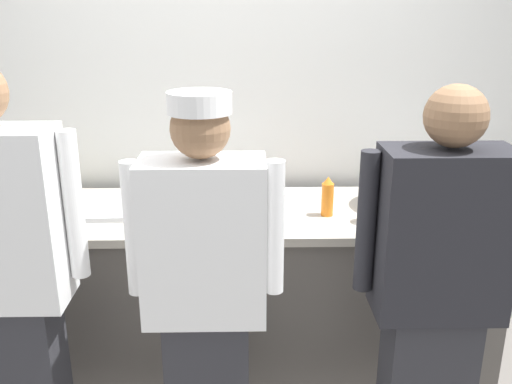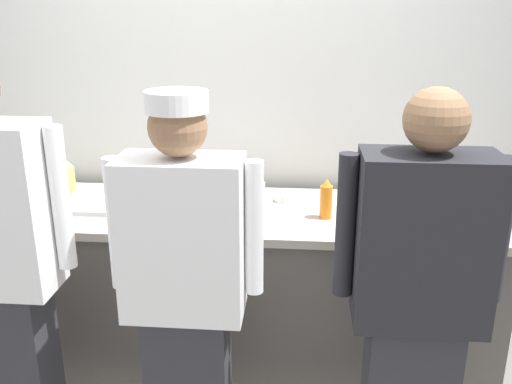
{
  "view_description": "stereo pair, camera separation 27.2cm",
  "coord_description": "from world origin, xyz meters",
  "px_view_note": "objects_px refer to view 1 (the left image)",
  "views": [
    {
      "loc": [
        0.08,
        -2.18,
        1.85
      ],
      "look_at": [
        0.13,
        0.4,
        0.99
      ],
      "focal_mm": 38.69,
      "sensor_mm": 36.0,
      "label": 1
    },
    {
      "loc": [
        0.35,
        -2.17,
        1.85
      ],
      "look_at": [
        0.13,
        0.4,
        0.99
      ],
      "focal_mm": 38.69,
      "sensor_mm": 36.0,
      "label": 2
    }
  ],
  "objects_px": {
    "plate_stack_front": "(242,192)",
    "sheet_tray": "(106,209)",
    "ramekin_red_sauce": "(18,219)",
    "deli_cup": "(371,211)",
    "ramekin_yellow_sauce": "(463,209)",
    "chef_center": "(206,293)",
    "squeeze_bottle_secondary": "(247,197)",
    "squeeze_bottle_primary": "(59,184)",
    "ramekin_orange_sauce": "(281,196)",
    "ramekin_green_sauce": "(195,195)",
    "mixing_bowl_steel": "(399,196)",
    "plate_stack_rear": "(183,207)",
    "chef_near_left": "(4,281)",
    "chef_far_right": "(435,293)",
    "squeeze_bottle_spare": "(328,197)"
  },
  "relations": [
    {
      "from": "sheet_tray",
      "to": "squeeze_bottle_primary",
      "type": "height_order",
      "value": "squeeze_bottle_primary"
    },
    {
      "from": "squeeze_bottle_secondary",
      "to": "ramekin_yellow_sauce",
      "type": "relative_size",
      "value": 1.9
    },
    {
      "from": "ramekin_yellow_sauce",
      "to": "squeeze_bottle_primary",
      "type": "bearing_deg",
      "value": 173.04
    },
    {
      "from": "plate_stack_front",
      "to": "ramekin_green_sauce",
      "type": "bearing_deg",
      "value": 172.98
    },
    {
      "from": "ramekin_red_sauce",
      "to": "squeeze_bottle_secondary",
      "type": "bearing_deg",
      "value": 4.84
    },
    {
      "from": "chef_far_right",
      "to": "ramekin_red_sauce",
      "type": "height_order",
      "value": "chef_far_right"
    },
    {
      "from": "squeeze_bottle_primary",
      "to": "ramekin_orange_sauce",
      "type": "relative_size",
      "value": 2.13
    },
    {
      "from": "squeeze_bottle_secondary",
      "to": "deli_cup",
      "type": "relative_size",
      "value": 1.73
    },
    {
      "from": "ramekin_red_sauce",
      "to": "deli_cup",
      "type": "xyz_separation_m",
      "value": [
        1.64,
        -0.01,
        0.03
      ]
    },
    {
      "from": "ramekin_red_sauce",
      "to": "mixing_bowl_steel",
      "type": "bearing_deg",
      "value": 6.28
    },
    {
      "from": "ramekin_green_sauce",
      "to": "ramekin_yellow_sauce",
      "type": "bearing_deg",
      "value": -10.22
    },
    {
      "from": "chef_center",
      "to": "sheet_tray",
      "type": "bearing_deg",
      "value": 126.08
    },
    {
      "from": "plate_stack_rear",
      "to": "chef_far_right",
      "type": "bearing_deg",
      "value": -36.58
    },
    {
      "from": "squeeze_bottle_secondary",
      "to": "chef_near_left",
      "type": "bearing_deg",
      "value": -143.93
    },
    {
      "from": "chef_near_left",
      "to": "ramekin_green_sauce",
      "type": "height_order",
      "value": "chef_near_left"
    },
    {
      "from": "ramekin_yellow_sauce",
      "to": "deli_cup",
      "type": "bearing_deg",
      "value": -167.66
    },
    {
      "from": "mixing_bowl_steel",
      "to": "sheet_tray",
      "type": "xyz_separation_m",
      "value": [
        -1.46,
        -0.04,
        -0.04
      ]
    },
    {
      "from": "ramekin_green_sauce",
      "to": "plate_stack_rear",
      "type": "bearing_deg",
      "value": -102.13
    },
    {
      "from": "plate_stack_front",
      "to": "squeeze_bottle_spare",
      "type": "height_order",
      "value": "squeeze_bottle_spare"
    },
    {
      "from": "chef_far_right",
      "to": "squeeze_bottle_spare",
      "type": "bearing_deg",
      "value": 113.65
    },
    {
      "from": "chef_center",
      "to": "plate_stack_front",
      "type": "xyz_separation_m",
      "value": [
        0.13,
        0.88,
        0.1
      ]
    },
    {
      "from": "plate_stack_front",
      "to": "ramekin_green_sauce",
      "type": "relative_size",
      "value": 2.39
    },
    {
      "from": "chef_center",
      "to": "squeeze_bottle_secondary",
      "type": "xyz_separation_m",
      "value": [
        0.16,
        0.67,
        0.14
      ]
    },
    {
      "from": "chef_near_left",
      "to": "chef_far_right",
      "type": "relative_size",
      "value": 1.05
    },
    {
      "from": "ramekin_orange_sauce",
      "to": "deli_cup",
      "type": "distance_m",
      "value": 0.51
    },
    {
      "from": "ramekin_green_sauce",
      "to": "ramekin_yellow_sauce",
      "type": "relative_size",
      "value": 0.89
    },
    {
      "from": "ramekin_yellow_sauce",
      "to": "deli_cup",
      "type": "height_order",
      "value": "deli_cup"
    },
    {
      "from": "plate_stack_front",
      "to": "chef_near_left",
      "type": "bearing_deg",
      "value": -135.32
    },
    {
      "from": "ramekin_orange_sauce",
      "to": "ramekin_green_sauce",
      "type": "height_order",
      "value": "ramekin_green_sauce"
    },
    {
      "from": "chef_far_right",
      "to": "ramekin_green_sauce",
      "type": "xyz_separation_m",
      "value": [
        -0.96,
        0.94,
        0.07
      ]
    },
    {
      "from": "plate_stack_front",
      "to": "sheet_tray",
      "type": "height_order",
      "value": "plate_stack_front"
    },
    {
      "from": "ramekin_yellow_sauce",
      "to": "deli_cup",
      "type": "relative_size",
      "value": 0.91
    },
    {
      "from": "chef_near_left",
      "to": "ramekin_red_sauce",
      "type": "bearing_deg",
      "value": 106.22
    },
    {
      "from": "sheet_tray",
      "to": "ramekin_red_sauce",
      "type": "distance_m",
      "value": 0.4
    },
    {
      "from": "plate_stack_rear",
      "to": "ramekin_orange_sauce",
      "type": "height_order",
      "value": "plate_stack_rear"
    },
    {
      "from": "sheet_tray",
      "to": "deli_cup",
      "type": "bearing_deg",
      "value": -7.75
    },
    {
      "from": "squeeze_bottle_spare",
      "to": "ramekin_orange_sauce",
      "type": "bearing_deg",
      "value": 133.74
    },
    {
      "from": "plate_stack_front",
      "to": "ramekin_yellow_sauce",
      "type": "xyz_separation_m",
      "value": [
        1.08,
        -0.21,
        -0.02
      ]
    },
    {
      "from": "plate_stack_front",
      "to": "sheet_tray",
      "type": "bearing_deg",
      "value": -168.2
    },
    {
      "from": "mixing_bowl_steel",
      "to": "ramekin_green_sauce",
      "type": "distance_m",
      "value": 1.04
    },
    {
      "from": "squeeze_bottle_primary",
      "to": "ramekin_red_sauce",
      "type": "relative_size",
      "value": 1.7
    },
    {
      "from": "plate_stack_front",
      "to": "deli_cup",
      "type": "height_order",
      "value": "deli_cup"
    },
    {
      "from": "ramekin_green_sauce",
      "to": "sheet_tray",
      "type": "bearing_deg",
      "value": -158.24
    },
    {
      "from": "chef_center",
      "to": "sheet_tray",
      "type": "relative_size",
      "value": 3.27
    },
    {
      "from": "plate_stack_rear",
      "to": "ramekin_orange_sauce",
      "type": "xyz_separation_m",
      "value": [
        0.49,
        0.17,
        -0.01
      ]
    },
    {
      "from": "mixing_bowl_steel",
      "to": "sheet_tray",
      "type": "height_order",
      "value": "mixing_bowl_steel"
    },
    {
      "from": "squeeze_bottle_primary",
      "to": "ramekin_red_sauce",
      "type": "height_order",
      "value": "squeeze_bottle_primary"
    },
    {
      "from": "chef_center",
      "to": "ramekin_orange_sauce",
      "type": "xyz_separation_m",
      "value": [
        0.33,
        0.88,
        0.08
      ]
    },
    {
      "from": "ramekin_yellow_sauce",
      "to": "chef_center",
      "type": "bearing_deg",
      "value": -151.08
    },
    {
      "from": "plate_stack_rear",
      "to": "deli_cup",
      "type": "xyz_separation_m",
      "value": [
        0.89,
        -0.15,
        0.02
      ]
    }
  ]
}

